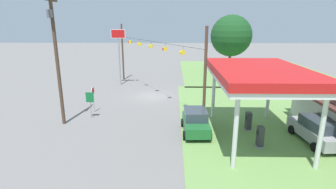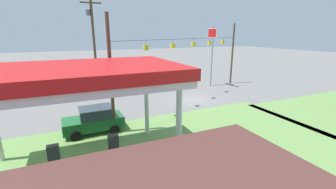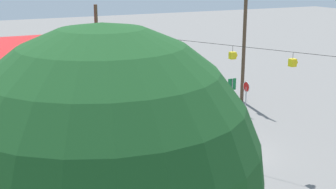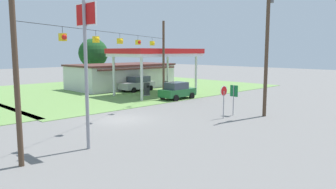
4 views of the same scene
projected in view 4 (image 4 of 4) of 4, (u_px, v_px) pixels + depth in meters
name	position (u px, v px, depth m)	size (l,w,h in m)	color
ground_plane	(121.00, 119.00, 24.47)	(160.00, 160.00, 0.00)	slate
grass_verge_station_corner	(125.00, 87.00, 45.87)	(36.00, 28.00, 0.04)	#6B934C
gas_station_canopy	(156.00, 53.00, 37.73)	(9.91, 6.27, 5.35)	silver
gas_station_store	(121.00, 76.00, 45.19)	(13.89, 7.97, 3.33)	silver
fuel_pump_near	(147.00, 90.00, 37.25)	(0.71, 0.56, 1.51)	gray
fuel_pump_far	(165.00, 88.00, 39.30)	(0.71, 0.56, 1.51)	gray
car_at_pumps_front	(177.00, 91.00, 34.58)	(4.11, 2.19, 1.82)	#1E602D
car_at_pumps_rear	(138.00, 84.00, 41.73)	(4.93, 2.42, 1.89)	#9E9EA3
stop_sign_roadside	(224.00, 95.00, 24.61)	(0.80, 0.08, 2.50)	#99999E
stop_sign_overhead	(86.00, 44.00, 16.46)	(0.22, 1.88, 7.77)	gray
route_sign	(234.00, 94.00, 25.87)	(0.10, 0.70, 2.40)	gray
utility_pole_main	(267.00, 39.00, 24.95)	(2.20, 0.44, 10.81)	#4C3828
signal_span_gantry	(120.00, 59.00, 23.86)	(18.58, 10.24, 8.13)	#4C3828
tree_behind_station	(93.00, 53.00, 49.56)	(4.40, 4.40, 6.97)	#4C3828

